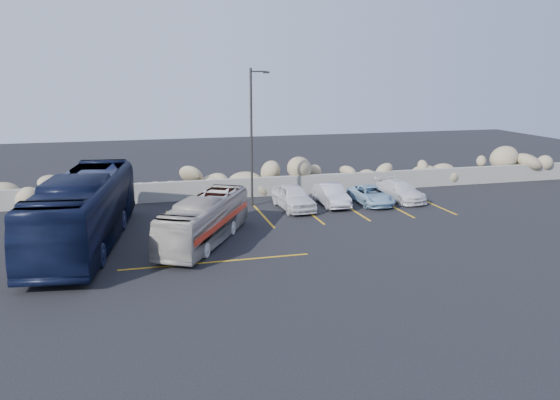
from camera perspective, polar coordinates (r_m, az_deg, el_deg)
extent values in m
plane|color=black|center=(23.11, -4.12, -6.42)|extent=(90.00, 90.00, 0.00)
cube|color=gray|center=(34.40, -7.87, 1.07)|extent=(60.00, 0.40, 1.20)
cube|color=#C79017|center=(29.48, -11.46, -2.30)|extent=(0.12, 5.00, 0.01)
cube|color=#C79017|center=(30.17, -1.75, -1.68)|extent=(0.12, 5.00, 0.01)
cube|color=#C79017|center=(30.86, 3.14, -1.35)|extent=(0.12, 5.00, 0.01)
cube|color=#C79017|center=(31.74, 7.61, -1.04)|extent=(0.12, 5.00, 0.01)
cube|color=#C79017|center=(32.80, 11.82, -0.75)|extent=(0.12, 5.00, 0.01)
cube|color=#C79017|center=(34.02, 15.75, -0.46)|extent=(0.12, 5.00, 0.01)
cube|color=#C79017|center=(23.14, -6.66, -6.43)|extent=(8.00, 0.12, 0.01)
cylinder|color=#312F2C|center=(31.80, -3.00, 6.41)|extent=(0.14, 0.14, 8.00)
cylinder|color=#312F2C|center=(31.68, -2.27, 13.28)|extent=(0.90, 0.08, 0.08)
cube|color=#312F2C|center=(31.78, -1.45, 13.19)|extent=(0.35, 0.18, 0.12)
imported|color=beige|center=(25.50, -7.84, -2.09)|extent=(5.28, 7.68, 2.16)
imported|color=black|center=(26.29, -19.77, -1.00)|extent=(4.39, 12.12, 3.30)
imported|color=silver|center=(31.60, 1.42, 0.33)|extent=(1.91, 4.27, 1.43)
imported|color=silver|center=(32.66, 5.37, 0.54)|extent=(1.41, 3.82, 1.25)
imported|color=silver|center=(34.59, 12.44, 0.96)|extent=(2.07, 4.29, 1.20)
imported|color=#96BBD4|center=(33.32, 9.50, 0.51)|extent=(1.81, 3.87, 1.07)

